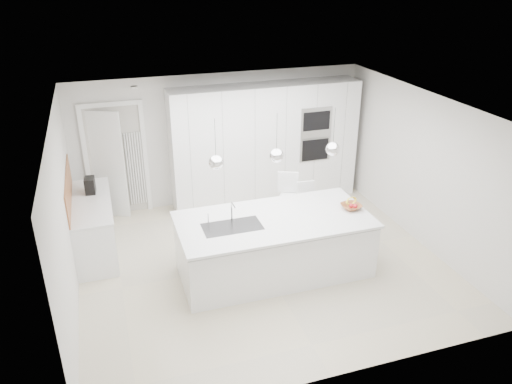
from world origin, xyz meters
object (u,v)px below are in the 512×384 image
object	(u,v)px
island_base	(275,248)
bar_stool_left	(290,206)
fruit_bowl	(351,207)
espresso_machine	(90,185)
bar_stool_right	(307,211)

from	to	relation	value
island_base	bar_stool_left	distance (m)	1.21
fruit_bowl	bar_stool_left	world-z (taller)	bar_stool_left
fruit_bowl	bar_stool_left	distance (m)	1.24
island_base	espresso_machine	bearing A→B (deg)	144.32
fruit_bowl	espresso_machine	xyz separation A→B (m)	(-3.75, 1.83, 0.09)
bar_stool_right	fruit_bowl	bearing A→B (deg)	-67.94
bar_stool_left	bar_stool_right	bearing A→B (deg)	-5.50
fruit_bowl	bar_stool_left	size ratio (longest dim) A/B	0.27
espresso_machine	bar_stool_right	world-z (taller)	espresso_machine
bar_stool_left	espresso_machine	bearing A→B (deg)	-171.38
island_base	bar_stool_right	world-z (taller)	bar_stool_right
island_base	bar_stool_left	size ratio (longest dim) A/B	2.53
island_base	bar_stool_left	world-z (taller)	bar_stool_left
island_base	bar_stool_left	xyz separation A→B (m)	(0.65, 1.02, 0.12)
espresso_machine	bar_stool_right	size ratio (longest dim) A/B	0.27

